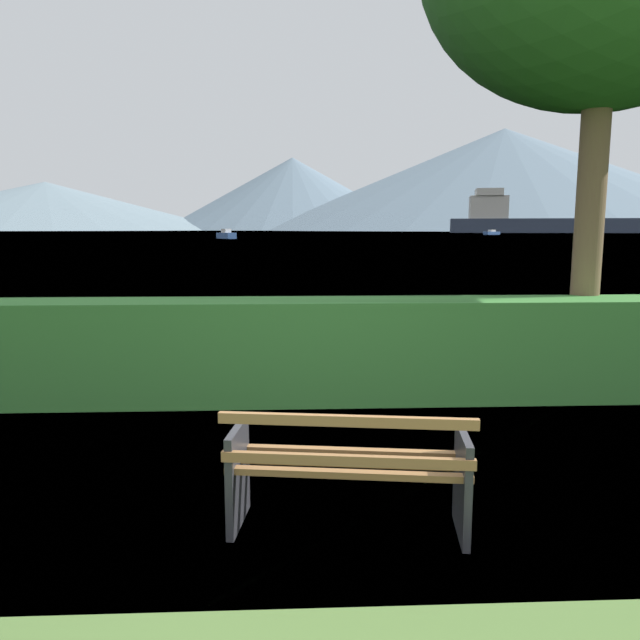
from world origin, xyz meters
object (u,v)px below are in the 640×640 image
at_px(park_bench, 348,470).
at_px(fishing_boat_near, 492,233).
at_px(cargo_ship_large, 539,220).
at_px(sailboat_mid, 226,235).

height_order(park_bench, fishing_boat_near, fishing_boat_near).
distance_m(cargo_ship_large, fishing_boat_near, 84.20).
relative_size(fishing_boat_near, sailboat_mid, 0.98).
relative_size(cargo_ship_large, fishing_boat_near, 15.03).
bearing_deg(park_bench, cargo_ship_large, 67.52).
bearing_deg(cargo_ship_large, fishing_boat_near, -121.16).
height_order(cargo_ship_large, fishing_boat_near, cargo_ship_large).
height_order(cargo_ship_large, sailboat_mid, cargo_ship_large).
distance_m(park_bench, sailboat_mid, 111.68).
bearing_deg(park_bench, sailboat_mid, 96.53).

